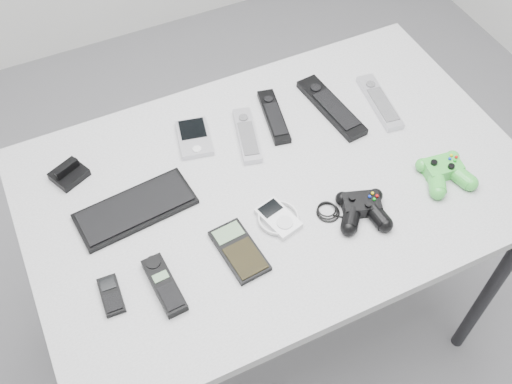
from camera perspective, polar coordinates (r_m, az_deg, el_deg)
name	(u,v)px	position (r m, az deg, el deg)	size (l,w,h in m)	color
floor	(261,331)	(2.12, 0.49, -13.11)	(3.50, 3.50, 0.00)	slate
desk	(276,197)	(1.50, 1.90, -0.50)	(1.20, 0.77, 0.81)	gray
pda_keyboard	(135,208)	(1.41, -11.41, -1.54)	(0.27, 0.12, 0.02)	black
dock_bracket	(68,172)	(1.50, -17.47, 1.87)	(0.08, 0.07, 0.04)	black
pda	(194,137)	(1.53, -5.91, 5.19)	(0.08, 0.12, 0.02)	#AEACB4
remote_silver_a	(247,135)	(1.53, -0.86, 5.46)	(0.05, 0.18, 0.02)	#AEACB4
remote_black_a	(274,116)	(1.57, 1.70, 7.24)	(0.04, 0.19, 0.02)	black
remote_black_b	(331,107)	(1.61, 7.17, 8.06)	(0.06, 0.24, 0.02)	black
remote_silver_b	(380,102)	(1.64, 11.69, 8.43)	(0.05, 0.20, 0.02)	#AFAFB6
mobile_phone	(111,295)	(1.30, -13.63, -9.52)	(0.04, 0.09, 0.02)	black
cordless_handset	(164,285)	(1.29, -8.74, -8.73)	(0.05, 0.15, 0.02)	black
calculator	(239,250)	(1.32, -1.61, -5.59)	(0.08, 0.15, 0.02)	black
mp3_player	(278,218)	(1.37, 2.14, -2.46)	(0.10, 0.10, 0.02)	silver
controller_black	(363,208)	(1.39, 10.11, -1.52)	(0.20, 0.13, 0.04)	black
controller_green	(445,171)	(1.50, 17.54, 1.92)	(0.12, 0.13, 0.04)	green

